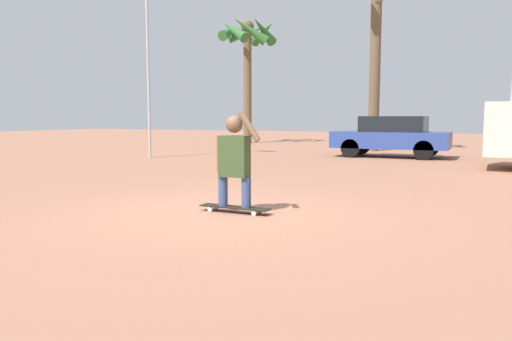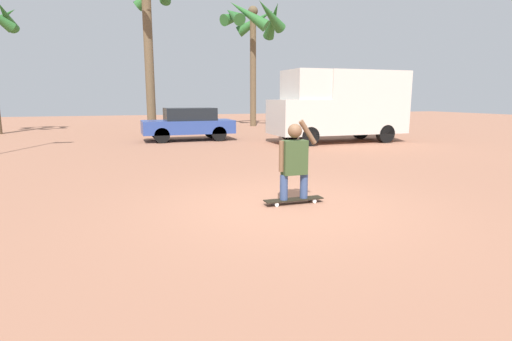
{
  "view_description": "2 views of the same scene",
  "coord_description": "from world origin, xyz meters",
  "px_view_note": "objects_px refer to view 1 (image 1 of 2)",
  "views": [
    {
      "loc": [
        3.62,
        -6.29,
        1.41
      ],
      "look_at": [
        0.31,
        0.53,
        0.6
      ],
      "focal_mm": 35.0,
      "sensor_mm": 36.0,
      "label": 1
    },
    {
      "loc": [
        -2.76,
        -6.2,
        1.87
      ],
      "look_at": [
        -0.21,
        1.12,
        0.46
      ],
      "focal_mm": 28.0,
      "sensor_mm": 36.0,
      "label": 2
    }
  ],
  "objects_px": {
    "person_skateboarder": "(234,156)",
    "parked_car_blue": "(391,136)",
    "palm_tree_far_left": "(248,43)",
    "flagpole": "(149,40)",
    "skateboard": "(235,208)"
  },
  "relations": [
    {
      "from": "person_skateboarder",
      "to": "parked_car_blue",
      "type": "xyz_separation_m",
      "value": [
        0.1,
        11.47,
        -0.08
      ]
    },
    {
      "from": "skateboard",
      "to": "flagpole",
      "type": "height_order",
      "value": "flagpole"
    },
    {
      "from": "skateboard",
      "to": "flagpole",
      "type": "xyz_separation_m",
      "value": [
        -7.37,
        7.57,
        3.94
      ]
    },
    {
      "from": "palm_tree_far_left",
      "to": "flagpole",
      "type": "bearing_deg",
      "value": -81.94
    },
    {
      "from": "palm_tree_far_left",
      "to": "flagpole",
      "type": "xyz_separation_m",
      "value": [
        1.47,
        -10.39,
        -1.34
      ]
    },
    {
      "from": "parked_car_blue",
      "to": "palm_tree_far_left",
      "type": "relative_size",
      "value": 0.59
    },
    {
      "from": "palm_tree_far_left",
      "to": "flagpole",
      "type": "height_order",
      "value": "flagpole"
    },
    {
      "from": "person_skateboarder",
      "to": "parked_car_blue",
      "type": "bearing_deg",
      "value": 89.52
    },
    {
      "from": "flagpole",
      "to": "parked_car_blue",
      "type": "bearing_deg",
      "value": 27.59
    },
    {
      "from": "palm_tree_far_left",
      "to": "parked_car_blue",
      "type": "bearing_deg",
      "value": -35.97
    },
    {
      "from": "person_skateboarder",
      "to": "skateboard",
      "type": "bearing_deg",
      "value": 0.0
    },
    {
      "from": "skateboard",
      "to": "flagpole",
      "type": "relative_size",
      "value": 0.15
    },
    {
      "from": "skateboard",
      "to": "palm_tree_far_left",
      "type": "xyz_separation_m",
      "value": [
        -8.84,
        17.96,
        5.28
      ]
    },
    {
      "from": "parked_car_blue",
      "to": "palm_tree_far_left",
      "type": "xyz_separation_m",
      "value": [
        -8.94,
        6.49,
        4.6
      ]
    },
    {
      "from": "person_skateboarder",
      "to": "flagpole",
      "type": "bearing_deg",
      "value": 134.25
    }
  ]
}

